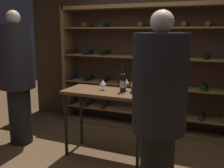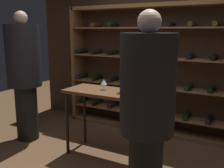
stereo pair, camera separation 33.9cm
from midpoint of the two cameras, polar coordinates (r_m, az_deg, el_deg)
The scene contains 11 objects.
ground_plane at distance 3.46m, azimuth 1.80°, elevation -17.71°, with size 9.35×9.35×0.00m, color brown.
back_wall at distance 4.59m, azimuth 11.58°, elevation 7.16°, with size 4.72×0.10×2.72m, color #3D2B1E.
wine_rack at distance 4.44m, azimuth 10.11°, elevation 2.91°, with size 2.94×0.32×2.10m.
tasting_table at distance 3.49m, azimuth 1.66°, elevation -3.45°, with size 1.12×0.52×0.91m.
person_guest_khaki at distance 4.17m, azimuth -16.20°, elevation 2.70°, with size 0.51×0.51×1.97m.
person_guest_plum_blouse at distance 2.36m, azimuth 11.67°, elevation -5.21°, with size 0.48×0.48×1.86m.
wine_bottle_black_capsule at distance 3.37m, azimuth 5.25°, elevation 0.39°, with size 0.08×0.08×0.37m.
wine_bottle_green_slim at distance 3.27m, azimuth 8.93°, elevation 0.07°, with size 0.08×0.08×0.38m.
wine_bottle_amber_reserve at distance 3.38m, azimuth 7.70°, elevation 0.13°, with size 0.08×0.08×0.32m.
wine_glass_stemmed_right at distance 3.50m, azimuth 0.99°, elevation 0.29°, with size 0.09×0.09×0.14m.
wine_glass_stemmed_center at distance 3.47m, azimuth 6.04°, elevation 0.45°, with size 0.07×0.07×0.16m.
Camera 2 is at (1.52, -2.62, 1.69)m, focal length 42.50 mm.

